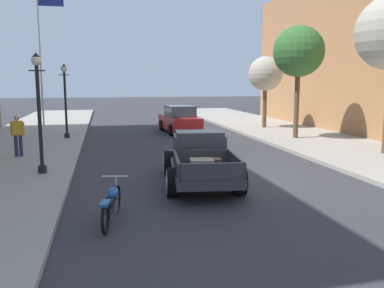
# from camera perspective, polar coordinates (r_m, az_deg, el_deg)

# --- Properties ---
(ground_plane) EXTENTS (140.00, 140.00, 0.00)m
(ground_plane) POSITION_cam_1_polar(r_m,az_deg,el_deg) (12.97, 3.50, -5.12)
(ground_plane) COLOR #333338
(hotrod_truck_gunmetal) EXTENTS (2.55, 5.07, 1.58)m
(hotrod_truck_gunmetal) POSITION_cam_1_polar(r_m,az_deg,el_deg) (12.65, 1.05, -1.95)
(hotrod_truck_gunmetal) COLOR #333338
(hotrod_truck_gunmetal) RESTS_ON ground
(motorcycle_parked) EXTENTS (0.69, 2.09, 0.93)m
(motorcycle_parked) POSITION_cam_1_polar(r_m,az_deg,el_deg) (9.28, -11.18, -8.08)
(motorcycle_parked) COLOR black
(motorcycle_parked) RESTS_ON ground
(car_background_red) EXTENTS (2.11, 4.42, 1.65)m
(car_background_red) POSITION_cam_1_polar(r_m,az_deg,el_deg) (24.93, -1.76, 3.36)
(car_background_red) COLOR #AD1E1E
(car_background_red) RESTS_ON ground
(pedestrian_sidewalk_left) EXTENTS (0.53, 0.22, 1.65)m
(pedestrian_sidewalk_left) POSITION_cam_1_polar(r_m,az_deg,el_deg) (17.49, -23.20, 1.42)
(pedestrian_sidewalk_left) COLOR #232847
(pedestrian_sidewalk_left) RESTS_ON sidewalk_left
(street_lamp_near) EXTENTS (0.50, 0.32, 3.85)m
(street_lamp_near) POSITION_cam_1_polar(r_m,az_deg,el_deg) (13.90, -20.64, 5.23)
(street_lamp_near) COLOR black
(street_lamp_near) RESTS_ON sidewalk_left
(street_lamp_far) EXTENTS (0.50, 0.32, 3.85)m
(street_lamp_far) POSITION_cam_1_polar(r_m,az_deg,el_deg) (22.37, -17.31, 6.52)
(street_lamp_far) COLOR black
(street_lamp_far) RESTS_ON sidewalk_left
(flagpole) EXTENTS (1.74, 0.16, 9.16)m
(flagpole) POSITION_cam_1_polar(r_m,az_deg,el_deg) (29.53, -20.14, 13.41)
(flagpole) COLOR #B2B2B7
(flagpole) RESTS_ON sidewalk_left
(street_tree_second) EXTENTS (2.62, 2.62, 5.80)m
(street_tree_second) POSITION_cam_1_polar(r_m,az_deg,el_deg) (22.15, 14.69, 12.34)
(street_tree_second) COLOR brown
(street_tree_second) RESTS_ON sidewalk_right
(street_tree_third) EXTENTS (2.18, 2.18, 4.54)m
(street_tree_third) POSITION_cam_1_polar(r_m,az_deg,el_deg) (26.81, 10.24, 9.59)
(street_tree_third) COLOR brown
(street_tree_third) RESTS_ON sidewalk_right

